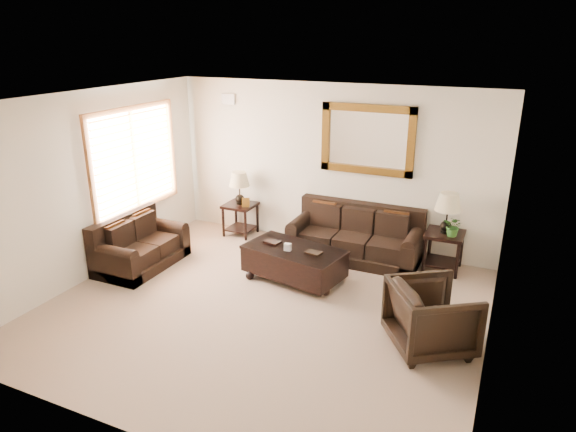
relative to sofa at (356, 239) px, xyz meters
The scene contains 11 objects.
room 2.42m from the sofa, 106.05° to the right, with size 5.51×5.01×2.71m.
window 3.73m from the sofa, 160.13° to the right, with size 0.07×1.96×1.66m.
mirror 1.59m from the sofa, 90.00° to the left, with size 1.50×0.06×1.10m.
air_vent 3.26m from the sofa, behind, with size 0.25×0.02×0.18m, color #999999.
sofa is the anchor object (origin of this frame).
loveseat 3.42m from the sofa, 150.21° to the right, with size 0.84×1.41×0.79m.
end_table_left 2.22m from the sofa, behind, with size 0.52×0.52×1.15m.
end_table_right 1.44m from the sofa, ahead, with size 0.56×0.56×1.22m.
coffee_table 1.28m from the sofa, 116.99° to the right, with size 1.55×1.03×0.61m.
armchair 2.61m from the sofa, 53.71° to the right, with size 0.85×0.80×0.88m, color black.
potted_plant 1.54m from the sofa, ahead, with size 0.28×0.31×0.24m, color #2A591E.
Camera 1 is at (2.76, -5.30, 3.42)m, focal length 32.00 mm.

